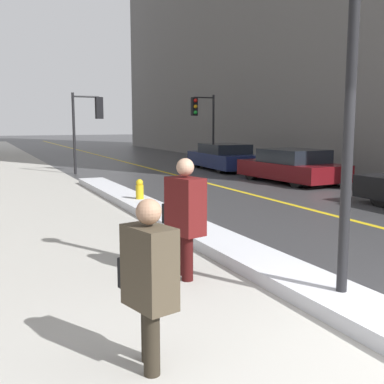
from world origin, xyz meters
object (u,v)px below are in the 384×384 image
Objects in this scene: parked_car_maroon at (292,166)px; parked_car_navy at (224,157)px; traffic_light_far at (202,114)px; lamp_post at (352,57)px; traffic_light_near at (90,116)px; fire_hydrant at (140,193)px; pedestrian_nearside at (185,213)px; pedestrian_trailing at (149,276)px.

parked_car_maroon is 5.09m from parked_car_navy.
traffic_light_far is 0.82× the size of parked_car_maroon.
lamp_post is 12.08m from parked_car_maroon.
traffic_light_near is at bearing 39.24° from parked_car_maroon.
traffic_light_far reaches higher than traffic_light_near.
traffic_light_near is at bearing 85.12° from fire_hydrant.
lamp_post is 6.69× the size of fire_hydrant.
traffic_light_far is (6.74, 17.78, -0.30)m from lamp_post.
traffic_light_near reaches higher than pedestrian_nearside.
parked_car_maroon is (6.53, 9.91, -2.25)m from lamp_post.
parked_car_maroon is 0.93× the size of parked_car_navy.
lamp_post is 19.02m from traffic_light_far.
lamp_post reaches higher than parked_car_maroon.
fire_hydrant is (-6.51, -2.51, -0.22)m from parked_car_maroon.
lamp_post is 16.52m from parked_car_navy.
parked_car_navy is 6.54× the size of fire_hydrant.
pedestrian_nearside is at bearing 134.69° from pedestrian_trailing.
parked_car_navy reaches higher than fire_hydrant.
traffic_light_near is 6.13m from parked_car_navy.
traffic_light_far is 20.46m from pedestrian_trailing.
pedestrian_trailing is (-3.24, -16.42, -1.56)m from traffic_light_near.
pedestrian_trailing is (-2.49, -0.41, -1.99)m from lamp_post.
fire_hydrant is (-6.72, -10.38, -2.17)m from traffic_light_far.
traffic_light_near is 0.72× the size of parked_car_navy.
lamp_post is at bearing -90.15° from fire_hydrant.
pedestrian_trailing is at bearing 153.16° from parked_car_navy.
traffic_light_near is 8.88m from fire_hydrant.
traffic_light_near is at bearing 12.69° from traffic_light_far.
pedestrian_trailing is (-9.23, -18.18, -1.69)m from traffic_light_far.
traffic_light_near is 16.81m from pedestrian_trailing.
parked_car_navy is (-0.01, 5.09, -0.01)m from parked_car_maroon.
lamp_post reaches higher than traffic_light_far.
traffic_light_far reaches higher than pedestrian_nearside.
traffic_light_far is 8.11m from parked_car_maroon.
fire_hydrant is at bearing 153.18° from pedestrian_nearside.
traffic_light_far is 4.99× the size of fire_hydrant.
parked_car_maroon is at bearing 21.07° from fire_hydrant.
lamp_post is at bearing 65.50° from traffic_light_far.
parked_car_maroon is (5.78, -6.10, -1.82)m from traffic_light_near.
parked_car_maroon is at bearing 56.61° from lamp_post.
pedestrian_trailing is 0.91× the size of pedestrian_nearside.
fire_hydrant is (1.24, 5.69, -0.57)m from pedestrian_nearside.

